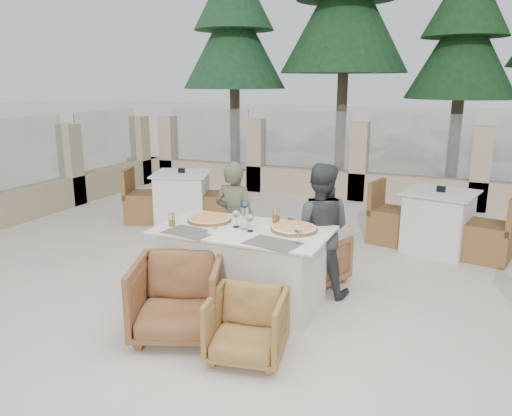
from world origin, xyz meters
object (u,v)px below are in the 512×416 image
at_px(olive_dish, 215,230).
at_px(diner_right, 319,230).
at_px(bg_table_a, 183,198).
at_px(water_bottle, 245,216).
at_px(armchair_near_right, 247,326).
at_px(wine_glass_corner, 298,233).
at_px(beer_glass_right, 276,215).
at_px(diner_left, 235,220).
at_px(dining_table, 244,268).
at_px(wine_glass_centre, 236,218).
at_px(pizza_left, 210,218).
at_px(armchair_far_left, 247,248).
at_px(bg_table_b, 438,222).
at_px(armchair_near_left, 178,298).
at_px(beer_glass_left, 172,220).
at_px(wine_glass_near, 250,222).
at_px(pizza_right, 294,228).
at_px(armchair_far_right, 315,259).

distance_m(olive_dish, diner_right, 1.08).
xyz_separation_m(diner_right, bg_table_a, (-2.63, 1.73, -0.29)).
xyz_separation_m(water_bottle, armchair_near_right, (0.40, -0.84, -0.63)).
bearing_deg(wine_glass_corner, beer_glass_right, 127.46).
distance_m(wine_glass_corner, armchair_near_right, 0.89).
height_order(water_bottle, bg_table_a, water_bottle).
bearing_deg(diner_left, dining_table, 125.20).
height_order(wine_glass_centre, diner_left, diner_left).
xyz_separation_m(pizza_left, olive_dish, (0.22, -0.31, -0.01)).
bearing_deg(armchair_far_left, diner_right, 178.84).
bearing_deg(pizza_left, olive_dish, -53.87).
relative_size(armchair_near_right, bg_table_b, 0.36).
xyz_separation_m(water_bottle, bg_table_b, (1.58, 2.41, -0.51)).
relative_size(armchair_near_left, armchair_near_right, 1.26).
distance_m(wine_glass_corner, beer_glass_left, 1.27).
distance_m(beer_glass_right, armchair_near_left, 1.26).
relative_size(water_bottle, bg_table_a, 0.15).
bearing_deg(beer_glass_left, armchair_near_left, -55.16).
bearing_deg(wine_glass_near, bg_table_b, 58.50).
bearing_deg(wine_glass_centre, wine_glass_corner, -18.99).
height_order(wine_glass_corner, bg_table_a, wine_glass_corner).
height_order(dining_table, wine_glass_corner, wine_glass_corner).
distance_m(beer_glass_right, bg_table_a, 3.04).
bearing_deg(diner_left, beer_glass_left, 75.09).
relative_size(olive_dish, armchair_far_left, 0.17).
distance_m(beer_glass_left, bg_table_b, 3.46).
bearing_deg(bg_table_a, olive_dish, -72.32).
distance_m(wine_glass_corner, olive_dish, 0.80).
distance_m(pizza_right, armchair_near_right, 1.10).
bearing_deg(wine_glass_corner, dining_table, 160.99).
distance_m(armchair_near_left, diner_left, 1.41).
xyz_separation_m(wine_glass_corner, armchair_far_left, (-0.91, 0.99, -0.57)).
relative_size(pizza_left, armchair_near_right, 0.73).
height_order(pizza_right, diner_left, diner_left).
xyz_separation_m(dining_table, diner_right, (0.57, 0.56, 0.29)).
xyz_separation_m(armchair_near_left, diner_left, (-0.12, 1.37, 0.31)).
xyz_separation_m(beer_glass_left, bg_table_b, (2.25, 2.59, -0.45)).
xyz_separation_m(wine_glass_centre, armchair_near_left, (-0.19, -0.77, -0.53)).
bearing_deg(olive_dish, armchair_near_left, -98.82).
bearing_deg(wine_glass_near, wine_glass_centre, 156.84).
bearing_deg(armchair_far_right, pizza_right, 109.82).
xyz_separation_m(armchair_far_left, diner_right, (0.88, -0.22, 0.38)).
height_order(wine_glass_centre, armchair_far_right, wine_glass_centre).
xyz_separation_m(beer_glass_right, diner_left, (-0.59, 0.32, -0.20)).
bearing_deg(bg_table_a, beer_glass_left, -79.73).
bearing_deg(beer_glass_left, bg_table_b, 48.98).
bearing_deg(water_bottle, diner_left, 122.46).
distance_m(wine_glass_centre, armchair_near_left, 0.95).
distance_m(pizza_right, diner_right, 0.46).
bearing_deg(armchair_far_left, water_bottle, 125.47).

